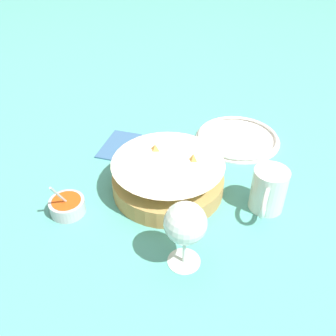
% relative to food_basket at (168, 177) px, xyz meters
% --- Properties ---
extents(ground_plane, '(4.00, 4.00, 0.00)m').
position_rel_food_basket_xyz_m(ground_plane, '(-0.03, -0.02, -0.04)').
color(ground_plane, teal).
extents(food_basket, '(0.25, 0.25, 0.10)m').
position_rel_food_basket_xyz_m(food_basket, '(0.00, 0.00, 0.00)').
color(food_basket, '#B2894C').
rests_on(food_basket, ground_plane).
extents(sauce_cup, '(0.08, 0.08, 0.10)m').
position_rel_food_basket_xyz_m(sauce_cup, '(0.15, -0.17, -0.02)').
color(sauce_cup, '#B7B7BC').
rests_on(sauce_cup, ground_plane).
extents(wine_glass, '(0.08, 0.08, 0.14)m').
position_rel_food_basket_xyz_m(wine_glass, '(0.18, 0.11, 0.06)').
color(wine_glass, silver).
rests_on(wine_glass, ground_plane).
extents(beer_mug, '(0.11, 0.07, 0.10)m').
position_rel_food_basket_xyz_m(beer_mug, '(-0.02, 0.22, 0.01)').
color(beer_mug, silver).
rests_on(beer_mug, ground_plane).
extents(side_plate, '(0.23, 0.23, 0.01)m').
position_rel_food_basket_xyz_m(side_plate, '(-0.27, 0.10, -0.03)').
color(side_plate, white).
rests_on(side_plate, ground_plane).
extents(napkin, '(0.14, 0.09, 0.01)m').
position_rel_food_basket_xyz_m(napkin, '(-0.12, -0.19, -0.03)').
color(napkin, '#38608E').
rests_on(napkin, ground_plane).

